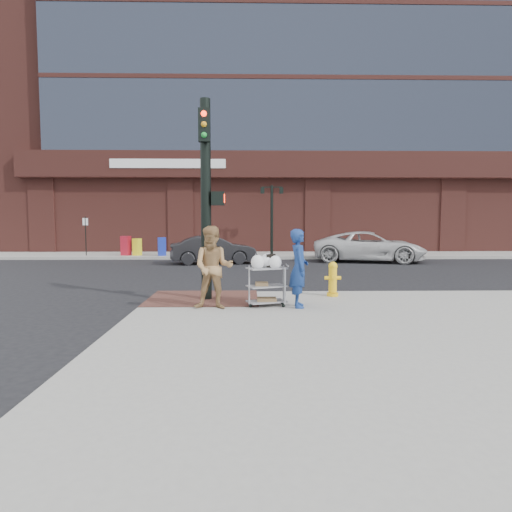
{
  "coord_description": "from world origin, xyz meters",
  "views": [
    {
      "loc": [
        0.52,
        -10.73,
        2.18
      ],
      "look_at": [
        0.76,
        0.79,
        1.25
      ],
      "focal_mm": 32.0,
      "sensor_mm": 36.0,
      "label": 1
    }
  ],
  "objects_px": {
    "minivan_white": "(369,247)",
    "utility_cart": "(267,282)",
    "woman_blue": "(299,268)",
    "lamp_post": "(272,212)",
    "fire_hydrant": "(333,279)",
    "traffic_signal_pole": "(207,193)",
    "pedestrian_tan": "(213,268)",
    "sedan_dark": "(213,250)"
  },
  "relations": [
    {
      "from": "lamp_post",
      "to": "fire_hydrant",
      "type": "distance_m",
      "value": 14.97
    },
    {
      "from": "traffic_signal_pole",
      "to": "minivan_white",
      "type": "xyz_separation_m",
      "value": [
        7.3,
        11.71,
        -2.05
      ]
    },
    {
      "from": "lamp_post",
      "to": "pedestrian_tan",
      "type": "bearing_deg",
      "value": -97.72
    },
    {
      "from": "sedan_dark",
      "to": "minivan_white",
      "type": "xyz_separation_m",
      "value": [
        7.94,
        0.84,
        0.09
      ]
    },
    {
      "from": "utility_cart",
      "to": "sedan_dark",
      "type": "bearing_deg",
      "value": 100.13
    },
    {
      "from": "pedestrian_tan",
      "to": "fire_hydrant",
      "type": "relative_size",
      "value": 2.06
    },
    {
      "from": "sedan_dark",
      "to": "fire_hydrant",
      "type": "xyz_separation_m",
      "value": [
        3.92,
        -10.46,
        -0.07
      ]
    },
    {
      "from": "minivan_white",
      "to": "utility_cart",
      "type": "height_order",
      "value": "minivan_white"
    },
    {
      "from": "minivan_white",
      "to": "sedan_dark",
      "type": "bearing_deg",
      "value": 109.25
    },
    {
      "from": "utility_cart",
      "to": "fire_hydrant",
      "type": "distance_m",
      "value": 2.25
    },
    {
      "from": "pedestrian_tan",
      "to": "fire_hydrant",
      "type": "xyz_separation_m",
      "value": [
        3.03,
        1.66,
        -0.47
      ]
    },
    {
      "from": "traffic_signal_pole",
      "to": "minivan_white",
      "type": "distance_m",
      "value": 13.95
    },
    {
      "from": "traffic_signal_pole",
      "to": "utility_cart",
      "type": "height_order",
      "value": "traffic_signal_pole"
    },
    {
      "from": "traffic_signal_pole",
      "to": "woman_blue",
      "type": "distance_m",
      "value": 3.03
    },
    {
      "from": "minivan_white",
      "to": "utility_cart",
      "type": "distance_m",
      "value": 13.92
    },
    {
      "from": "lamp_post",
      "to": "fire_hydrant",
      "type": "height_order",
      "value": "lamp_post"
    },
    {
      "from": "sedan_dark",
      "to": "utility_cart",
      "type": "height_order",
      "value": "sedan_dark"
    },
    {
      "from": "traffic_signal_pole",
      "to": "minivan_white",
      "type": "height_order",
      "value": "traffic_signal_pole"
    },
    {
      "from": "woman_blue",
      "to": "utility_cart",
      "type": "height_order",
      "value": "woman_blue"
    },
    {
      "from": "traffic_signal_pole",
      "to": "pedestrian_tan",
      "type": "distance_m",
      "value": 2.15
    },
    {
      "from": "sedan_dark",
      "to": "minivan_white",
      "type": "relative_size",
      "value": 0.75
    },
    {
      "from": "sedan_dark",
      "to": "minivan_white",
      "type": "distance_m",
      "value": 7.99
    },
    {
      "from": "minivan_white",
      "to": "fire_hydrant",
      "type": "relative_size",
      "value": 6.15
    },
    {
      "from": "pedestrian_tan",
      "to": "sedan_dark",
      "type": "height_order",
      "value": "pedestrian_tan"
    },
    {
      "from": "pedestrian_tan",
      "to": "utility_cart",
      "type": "xyz_separation_m",
      "value": [
        1.22,
        0.31,
        -0.39
      ]
    },
    {
      "from": "utility_cart",
      "to": "fire_hydrant",
      "type": "bearing_deg",
      "value": 36.68
    },
    {
      "from": "pedestrian_tan",
      "to": "lamp_post",
      "type": "bearing_deg",
      "value": 86.96
    },
    {
      "from": "minivan_white",
      "to": "fire_hydrant",
      "type": "distance_m",
      "value": 11.99
    },
    {
      "from": "minivan_white",
      "to": "fire_hydrant",
      "type": "height_order",
      "value": "minivan_white"
    },
    {
      "from": "pedestrian_tan",
      "to": "minivan_white",
      "type": "relative_size",
      "value": 0.33
    },
    {
      "from": "woman_blue",
      "to": "traffic_signal_pole",
      "type": "bearing_deg",
      "value": 64.5
    },
    {
      "from": "traffic_signal_pole",
      "to": "lamp_post",
      "type": "bearing_deg",
      "value": 80.76
    },
    {
      "from": "woman_blue",
      "to": "lamp_post",
      "type": "bearing_deg",
      "value": -0.17
    },
    {
      "from": "fire_hydrant",
      "to": "lamp_post",
      "type": "bearing_deg",
      "value": 93.08
    },
    {
      "from": "lamp_post",
      "to": "minivan_white",
      "type": "xyz_separation_m",
      "value": [
        4.82,
        -3.52,
        -1.84
      ]
    },
    {
      "from": "minivan_white",
      "to": "fire_hydrant",
      "type": "bearing_deg",
      "value": 173.63
    },
    {
      "from": "minivan_white",
      "to": "utility_cart",
      "type": "relative_size",
      "value": 4.59
    },
    {
      "from": "lamp_post",
      "to": "sedan_dark",
      "type": "xyz_separation_m",
      "value": [
        -3.12,
        -4.36,
        -1.93
      ]
    },
    {
      "from": "lamp_post",
      "to": "fire_hydrant",
      "type": "relative_size",
      "value": 4.37
    },
    {
      "from": "lamp_post",
      "to": "traffic_signal_pole",
      "type": "distance_m",
      "value": 15.43
    },
    {
      "from": "utility_cart",
      "to": "pedestrian_tan",
      "type": "bearing_deg",
      "value": -165.79
    },
    {
      "from": "traffic_signal_pole",
      "to": "sedan_dark",
      "type": "distance_m",
      "value": 11.1
    }
  ]
}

